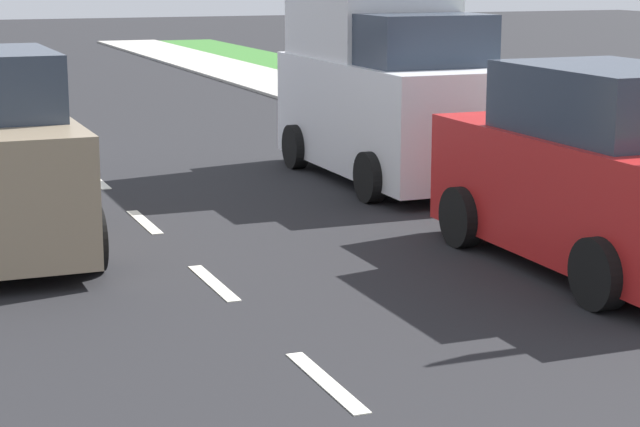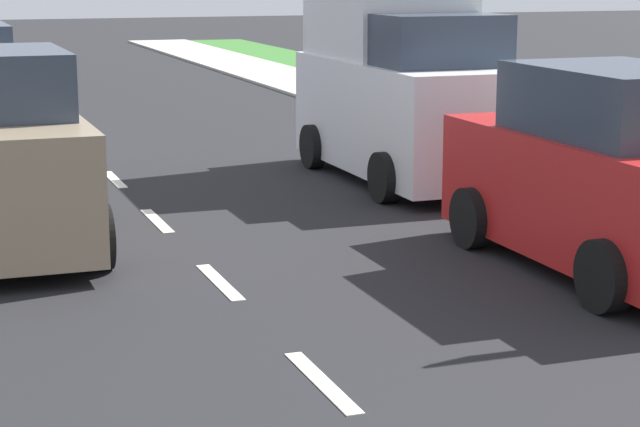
# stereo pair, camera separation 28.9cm
# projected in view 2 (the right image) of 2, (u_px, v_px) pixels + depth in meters

# --- Properties ---
(ground_plane) EXTENTS (96.00, 96.00, 0.00)m
(ground_plane) POSITION_uv_depth(u_px,v_px,m) (59.00, 126.00, 22.83)
(ground_plane) COLOR black
(lane_center_line) EXTENTS (0.14, 46.40, 0.01)m
(lane_center_line) POSITION_uv_depth(u_px,v_px,m) (35.00, 102.00, 26.69)
(lane_center_line) COLOR silver
(lane_center_line) RESTS_ON ground
(delivery_truck) EXTENTS (2.16, 4.60, 3.54)m
(delivery_truck) POSITION_uv_depth(u_px,v_px,m) (403.00, 69.00, 16.88)
(delivery_truck) COLOR silver
(delivery_truck) RESTS_ON ground
(car_parked_curbside) EXTENTS (2.02, 4.22, 2.10)m
(car_parked_curbside) POSITION_uv_depth(u_px,v_px,m) (612.00, 177.00, 11.79)
(car_parked_curbside) COLOR red
(car_parked_curbside) RESTS_ON ground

